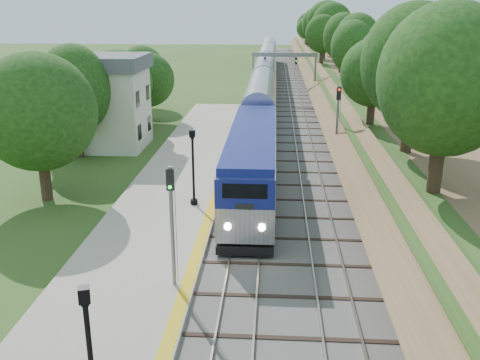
# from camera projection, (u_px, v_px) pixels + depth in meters

# --- Properties ---
(trackbed) EXTENTS (9.50, 170.00, 0.28)m
(trackbed) POSITION_uv_depth(u_px,v_px,m) (279.00, 94.00, 75.01)
(trackbed) COLOR #4C4944
(trackbed) RESTS_ON ground
(platform) EXTENTS (6.40, 68.00, 0.38)m
(platform) POSITION_uv_depth(u_px,v_px,m) (169.00, 202.00, 33.69)
(platform) COLOR #A39883
(platform) RESTS_ON ground
(yellow_stripe) EXTENTS (0.55, 68.00, 0.01)m
(yellow_stripe) POSITION_uv_depth(u_px,v_px,m) (214.00, 200.00, 33.46)
(yellow_stripe) COLOR gold
(yellow_stripe) RESTS_ON platform
(embankment) EXTENTS (10.64, 170.00, 11.70)m
(embankment) POSITION_uv_depth(u_px,v_px,m) (340.00, 81.00, 73.91)
(embankment) COLOR brown
(embankment) RESTS_ON ground
(station_building) EXTENTS (8.60, 6.60, 8.00)m
(station_building) POSITION_uv_depth(u_px,v_px,m) (98.00, 101.00, 46.29)
(station_building) COLOR beige
(station_building) RESTS_ON ground
(signal_gantry) EXTENTS (8.40, 0.38, 6.20)m
(signal_gantry) POSITION_uv_depth(u_px,v_px,m) (284.00, 64.00, 68.75)
(signal_gantry) COLOR slate
(signal_gantry) RESTS_ON ground
(trees_behind_platform) EXTENTS (7.82, 53.32, 7.21)m
(trees_behind_platform) POSITION_uv_depth(u_px,v_px,m) (94.00, 118.00, 37.13)
(trees_behind_platform) COLOR #332316
(trees_behind_platform) RESTS_ON ground
(train) EXTENTS (2.95, 98.07, 4.33)m
(train) POSITION_uv_depth(u_px,v_px,m) (265.00, 82.00, 71.22)
(train) COLOR black
(train) RESTS_ON trackbed
(lamppost_far) EXTENTS (0.46, 0.46, 4.63)m
(lamppost_far) POSITION_uv_depth(u_px,v_px,m) (193.00, 172.00, 32.15)
(lamppost_far) COLOR black
(lamppost_far) RESTS_ON platform
(signal_platform) EXTENTS (0.31, 0.25, 5.36)m
(signal_platform) POSITION_uv_depth(u_px,v_px,m) (172.00, 214.00, 22.39)
(signal_platform) COLOR slate
(signal_platform) RESTS_ON platform
(signal_farside) EXTENTS (0.33, 0.26, 6.06)m
(signal_farside) POSITION_uv_depth(u_px,v_px,m) (337.00, 116.00, 41.19)
(signal_farside) COLOR slate
(signal_farside) RESTS_ON ground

